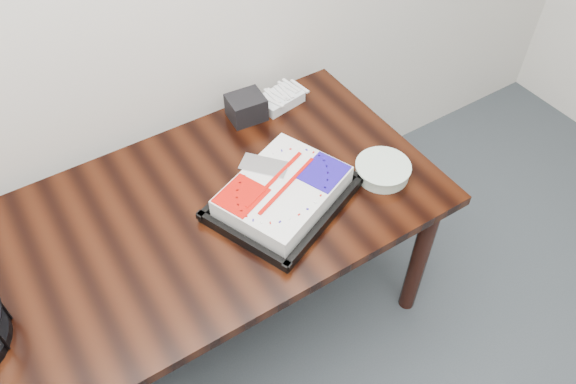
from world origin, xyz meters
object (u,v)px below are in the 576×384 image
plate_stack (383,170)px  napkin_box (246,107)px  table (187,236)px  cake_tray (283,193)px

plate_stack → napkin_box: bearing=114.9°
table → cake_tray: bearing=-18.7°
table → napkin_box: 0.58m
plate_stack → table: bearing=164.4°
table → plate_stack: 0.74m
cake_tray → plate_stack: (0.37, -0.08, -0.02)m
table → cake_tray: size_ratio=3.12×
cake_tray → napkin_box: 0.48m
napkin_box → plate_stack: bearing=-65.1°
cake_tray → plate_stack: size_ratio=2.87×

